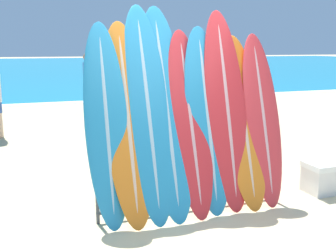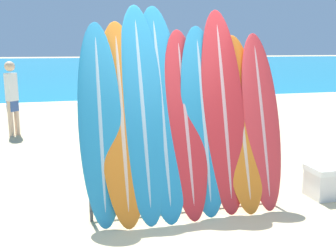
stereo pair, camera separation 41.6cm
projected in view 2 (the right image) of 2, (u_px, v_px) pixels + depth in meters
name	position (u px, v px, depth m)	size (l,w,h in m)	color
ground_plane	(188.00, 232.00, 4.25)	(160.00, 160.00, 0.00)	#CCB789
ocean_water	(75.00, 66.00, 42.15)	(120.00, 60.00, 0.01)	teal
surfboard_rack	(185.00, 173.00, 4.70)	(2.28, 0.04, 0.88)	#47474C
surfboard_slot_0	(100.00, 124.00, 4.37)	(0.48, 0.69, 2.25)	teal
surfboard_slot_1	(122.00, 121.00, 4.46)	(0.54, 0.90, 2.27)	orange
surfboard_slot_2	(142.00, 111.00, 4.53)	(0.53, 0.99, 2.48)	teal
surfboard_slot_3	(161.00, 110.00, 4.60)	(0.57, 1.01, 2.47)	teal
surfboard_slot_4	(186.00, 122.00, 4.64)	(0.49, 0.87, 2.19)	red
surfboard_slot_5	(203.00, 120.00, 4.69)	(0.54, 0.74, 2.23)	teal
surfboard_slot_6	(223.00, 110.00, 4.74)	(0.53, 0.78, 2.43)	red
surfboard_slot_7	(241.00, 122.00, 4.81)	(0.54, 0.81, 2.12)	orange
surfboard_slot_8	(261.00, 120.00, 4.86)	(0.49, 0.74, 2.15)	red
person_near_water	(183.00, 98.00, 7.99)	(0.29, 0.28, 1.73)	#A87A5B
person_mid_beach	(106.00, 80.00, 11.80)	(0.30, 0.24, 1.80)	#846047
person_far_left	(12.00, 96.00, 8.71)	(0.27, 0.28, 1.66)	beige
cooler_box	(329.00, 181.00, 5.22)	(0.56, 0.39, 0.42)	silver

